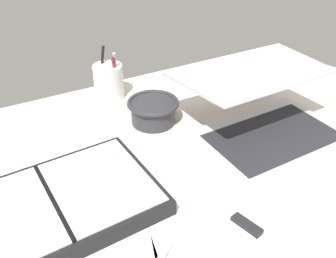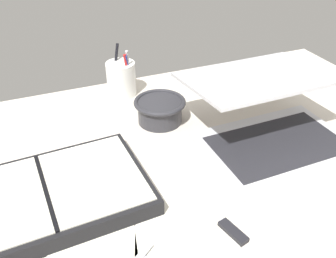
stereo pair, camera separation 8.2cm
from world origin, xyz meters
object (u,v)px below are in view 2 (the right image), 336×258
at_px(laptop, 270,122).
at_px(pen_cup, 121,79).
at_px(planner, 47,197).
at_px(bowl, 160,110).

height_order(laptop, pen_cup, laptop).
bearing_deg(planner, laptop, -1.53).
xyz_separation_m(bowl, planner, (-0.31, -0.20, -0.02)).
height_order(bowl, pen_cup, pen_cup).
xyz_separation_m(bowl, pen_cup, (-0.05, 0.18, 0.02)).
bearing_deg(laptop, pen_cup, 123.97).
bearing_deg(laptop, planner, -179.30).
bearing_deg(planner, pen_cup, 52.29).
bearing_deg(bowl, pen_cup, 105.23).
distance_m(bowl, pen_cup, 0.19).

